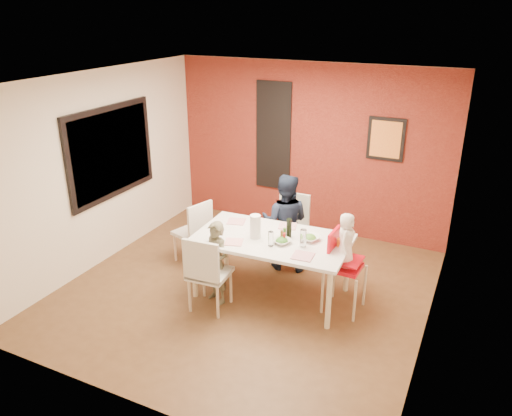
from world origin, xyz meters
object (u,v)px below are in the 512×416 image
at_px(dining_table, 272,243).
at_px(chair_left, 196,229).
at_px(toddler, 346,240).
at_px(wine_bottle, 289,228).
at_px(child_far, 285,222).
at_px(child_near, 216,263).
at_px(high_chair, 342,263).
at_px(chair_near, 206,271).
at_px(chair_far, 291,224).
at_px(paper_towel_roll, 255,227).

bearing_deg(dining_table, chair_left, 166.84).
relative_size(toddler, wine_bottle, 2.66).
xyz_separation_m(dining_table, child_far, (-0.13, 0.74, -0.04)).
relative_size(dining_table, toddler, 2.97).
bearing_deg(child_near, wine_bottle, 58.54).
height_order(child_near, wine_bottle, child_near).
bearing_deg(high_chair, child_far, 58.38).
height_order(chair_left, high_chair, high_chair).
bearing_deg(chair_near, child_near, -92.48).
bearing_deg(child_far, high_chair, 134.92).
xyz_separation_m(chair_left, child_far, (1.19, 0.44, 0.16)).
xyz_separation_m(dining_table, chair_near, (-0.54, -0.70, -0.17)).
height_order(child_far, wine_bottle, child_far).
bearing_deg(child_far, child_near, 59.76).
distance_m(chair_near, child_far, 1.50).
bearing_deg(chair_far, chair_left, -151.46).
height_order(chair_far, high_chair, high_chair).
height_order(high_chair, child_near, child_near).
bearing_deg(dining_table, child_near, -140.74).
bearing_deg(wine_bottle, dining_table, -150.00).
distance_m(child_far, wine_bottle, 0.75).
distance_m(dining_table, child_far, 0.76).
relative_size(high_chair, child_far, 0.75).
height_order(high_chair, wine_bottle, wine_bottle).
relative_size(chair_left, toddler, 1.43).
height_order(chair_near, child_far, child_far).
height_order(dining_table, wine_bottle, wine_bottle).
distance_m(chair_left, paper_towel_roll, 1.26).
bearing_deg(chair_left, chair_far, 137.08).
distance_m(child_far, paper_towel_roll, 0.87).
distance_m(chair_far, high_chair, 1.39).
relative_size(child_near, wine_bottle, 4.34).
xyz_separation_m(chair_left, child_near, (0.77, -0.76, 0.01)).
bearing_deg(wine_bottle, child_far, 116.13).
relative_size(dining_table, child_far, 1.42).
distance_m(chair_near, paper_towel_roll, 0.81).
xyz_separation_m(child_far, paper_towel_roll, (-0.06, -0.83, 0.26)).
xyz_separation_m(child_near, child_far, (0.42, 1.19, 0.15)).
bearing_deg(high_chair, child_near, 111.74).
bearing_deg(toddler, child_near, 105.05).
relative_size(wine_bottle, paper_towel_roll, 0.83).
distance_m(child_near, wine_bottle, 0.99).
distance_m(wine_bottle, paper_towel_roll, 0.42).
distance_m(chair_near, chair_far, 1.74).
relative_size(dining_table, chair_left, 2.07).
xyz_separation_m(dining_table, paper_towel_roll, (-0.19, -0.08, 0.22)).
height_order(high_chair, toddler, toddler).
bearing_deg(chair_left, high_chair, 100.49).
relative_size(chair_left, paper_towel_roll, 3.16).
distance_m(dining_table, chair_left, 1.37).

